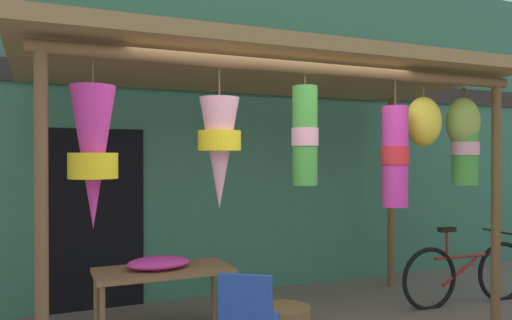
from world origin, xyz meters
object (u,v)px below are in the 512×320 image
(wicker_basket_by_table, at_px, (286,320))
(parked_bicycle, at_px, (467,274))
(folding_chair, at_px, (248,316))
(display_table, at_px, (163,277))
(flower_heap_on_table, at_px, (160,263))

(wicker_basket_by_table, bearing_deg, parked_bicycle, 0.06)
(wicker_basket_by_table, xyz_separation_m, parked_bicycle, (2.32, 0.00, 0.22))
(folding_chair, xyz_separation_m, parked_bicycle, (3.05, 0.82, -0.16))
(display_table, xyz_separation_m, parked_bicycle, (3.44, -0.29, -0.24))
(display_table, distance_m, parked_bicycle, 3.46)
(parked_bicycle, bearing_deg, wicker_basket_by_table, -179.94)
(wicker_basket_by_table, height_order, parked_bicycle, parked_bicycle)
(display_table, bearing_deg, parked_bicycle, -4.89)
(display_table, height_order, flower_heap_on_table, flower_heap_on_table)
(display_table, bearing_deg, wicker_basket_by_table, -14.83)
(flower_heap_on_table, distance_m, parked_bicycle, 3.50)
(display_table, bearing_deg, flower_heap_on_table, 176.09)
(flower_heap_on_table, distance_m, folding_chair, 1.21)
(display_table, relative_size, flower_heap_on_table, 2.16)
(display_table, distance_m, folding_chair, 1.18)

